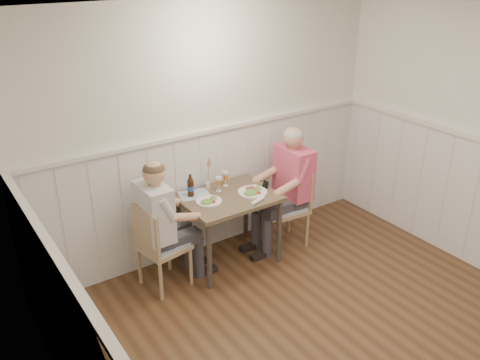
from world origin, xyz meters
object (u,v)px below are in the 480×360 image
(man_in_pink, at_px, (290,196))
(beer_bottle, at_px, (191,187))
(grass_vase, at_px, (207,175))
(dining_table, at_px, (229,205))
(diner_cream, at_px, (160,235))
(chair_left, at_px, (159,244))
(chair_right, at_px, (289,204))

(man_in_pink, height_order, beer_bottle, man_in_pink)
(beer_bottle, relative_size, grass_vase, 0.67)
(beer_bottle, bearing_deg, grass_vase, 12.33)
(man_in_pink, relative_size, beer_bottle, 5.75)
(dining_table, relative_size, beer_bottle, 3.93)
(diner_cream, relative_size, grass_vase, 3.71)
(dining_table, bearing_deg, diner_cream, 179.03)
(diner_cream, bearing_deg, man_in_pink, -2.43)
(beer_bottle, height_order, grass_vase, grass_vase)
(chair_left, relative_size, man_in_pink, 0.64)
(chair_right, distance_m, diner_cream, 1.50)
(dining_table, distance_m, grass_vase, 0.37)
(dining_table, xyz_separation_m, man_in_pink, (0.75, -0.05, -0.08))
(dining_table, relative_size, chair_right, 1.06)
(chair_right, height_order, beer_bottle, beer_bottle)
(chair_right, bearing_deg, chair_left, 178.09)
(chair_right, distance_m, beer_bottle, 1.15)
(chair_right, distance_m, man_in_pink, 0.09)
(man_in_pink, height_order, grass_vase, man_in_pink)
(man_in_pink, distance_m, grass_vase, 0.95)
(beer_bottle, bearing_deg, chair_right, -13.85)
(chair_left, bearing_deg, grass_vase, 20.33)
(chair_right, xyz_separation_m, chair_left, (-1.53, 0.05, -0.01))
(man_in_pink, relative_size, diner_cream, 1.04)
(dining_table, height_order, beer_bottle, beer_bottle)
(dining_table, relative_size, diner_cream, 0.71)
(dining_table, xyz_separation_m, chair_right, (0.74, -0.06, -0.17))
(dining_table, height_order, chair_right, chair_right)
(man_in_pink, bearing_deg, dining_table, 176.08)
(chair_left, bearing_deg, chair_right, -1.91)
(chair_right, height_order, grass_vase, grass_vase)
(beer_bottle, distance_m, grass_vase, 0.23)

